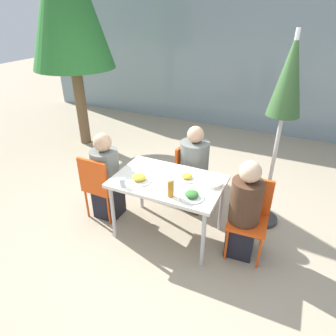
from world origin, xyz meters
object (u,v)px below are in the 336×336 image
(chair_left, at_px, (99,183))
(person_far, at_px, (194,172))
(bottle, at_px, (171,188))
(person_right, at_px, (244,212))
(drinking_cup, at_px, (123,182))
(salad_bowl, at_px, (214,183))
(chair_right, at_px, (250,212))
(chair_far, at_px, (190,171))
(closed_umbrella, at_px, (287,87))
(person_left, at_px, (106,179))

(chair_left, distance_m, person_far, 1.20)
(bottle, bearing_deg, person_right, 24.80)
(person_far, relative_size, drinking_cup, 12.21)
(bottle, xyz_separation_m, salad_bowl, (0.33, 0.38, -0.07))
(chair_right, relative_size, person_right, 0.76)
(chair_left, height_order, bottle, bottle)
(salad_bowl, bearing_deg, chair_left, -173.17)
(chair_far, height_order, closed_umbrella, closed_umbrella)
(drinking_cup, distance_m, salad_bowl, 0.97)
(chair_far, relative_size, bottle, 4.39)
(chair_left, distance_m, person_right, 1.76)
(bottle, bearing_deg, person_left, 163.85)
(person_right, bearing_deg, bottle, 21.58)
(chair_far, xyz_separation_m, person_far, (0.07, -0.06, 0.04))
(person_right, bearing_deg, chair_far, -40.49)
(chair_far, distance_m, closed_umbrella, 1.56)
(chair_left, bearing_deg, bottle, -10.15)
(person_left, bearing_deg, person_far, 35.01)
(person_left, distance_m, drinking_cup, 0.63)
(chair_left, distance_m, chair_far, 1.18)
(chair_right, bearing_deg, salad_bowl, 0.35)
(person_left, height_order, bottle, person_left)
(salad_bowl, bearing_deg, bottle, -131.36)
(closed_umbrella, bearing_deg, person_far, -174.69)
(chair_left, distance_m, person_left, 0.10)
(person_left, distance_m, chair_far, 1.09)
(person_left, bearing_deg, chair_left, -121.92)
(drinking_cup, bearing_deg, salad_bowl, 25.99)
(chair_left, xyz_separation_m, closed_umbrella, (1.91, 0.79, 1.19))
(drinking_cup, relative_size, salad_bowl, 0.52)
(bottle, bearing_deg, salad_bowl, 48.64)
(chair_right, bearing_deg, person_right, 58.08)
(person_far, xyz_separation_m, closed_umbrella, (0.93, 0.09, 1.16))
(chair_right, xyz_separation_m, person_right, (-0.05, -0.08, 0.04))
(person_right, height_order, chair_far, person_right)
(drinking_cup, bearing_deg, person_left, 144.44)
(person_right, height_order, person_far, person_far)
(person_right, bearing_deg, person_left, -2.21)
(person_left, relative_size, person_right, 1.00)
(bottle, height_order, drinking_cup, bottle)
(drinking_cup, bearing_deg, chair_left, 153.77)
(person_left, bearing_deg, closed_umbrella, 22.04)
(chair_right, height_order, chair_far, same)
(chair_left, distance_m, salad_bowl, 1.43)
(person_left, height_order, chair_right, person_left)
(person_left, xyz_separation_m, person_far, (0.93, 0.62, 0.00))
(chair_left, height_order, person_left, person_left)
(bottle, bearing_deg, chair_left, 168.65)
(chair_right, height_order, closed_umbrella, closed_umbrella)
(chair_right, relative_size, chair_far, 1.00)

